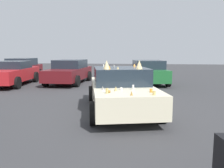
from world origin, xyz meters
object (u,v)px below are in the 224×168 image
Objects in this scene: parked_sedan_row_back_far at (20,68)px; parked_sedan_near_right at (12,73)px; parked_sedan_behind_right at (69,71)px; parked_sedan_near_left at (148,72)px; art_car_decorated at (121,90)px.

parked_sedan_near_right is at bearing 19.90° from parked_sedan_row_back_far.
parked_sedan_behind_right is 4.85m from parked_sedan_near_left.
parked_sedan_row_back_far is (3.39, 1.37, 0.02)m from parked_sedan_near_right.
parked_sedan_near_left is 9.47m from parked_sedan_row_back_far.
art_car_decorated reaches higher than parked_sedan_near_left.
parked_sedan_behind_right reaches higher than parked_sedan_near_left.
parked_sedan_near_left is (6.67, -1.02, 0.02)m from art_car_decorated.
parked_sedan_row_back_far reaches higher than parked_sedan_behind_right.
parked_sedan_behind_right is 1.06× the size of parked_sedan_near_left.
parked_sedan_near_left is 1.00× the size of parked_sedan_row_back_far.
parked_sedan_near_left is at bearing 94.52° from parked_sedan_behind_right.
art_car_decorated is 1.05× the size of parked_sedan_behind_right.
art_car_decorated is 7.40m from parked_sedan_behind_right.
parked_sedan_near_left reaches higher than parked_sedan_near_right.
parked_sedan_near_right is 1.10× the size of parked_sedan_near_left.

